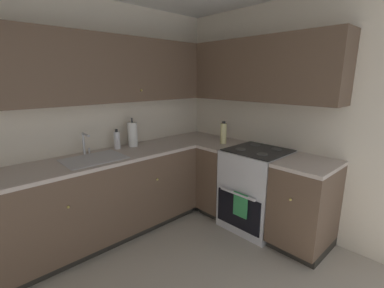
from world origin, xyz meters
The scene contains 14 objects.
wall_back centered at (0.00, 1.50, 1.23)m, with size 4.22×0.05×2.46m, color beige.
wall_right centered at (2.08, 0.00, 1.23)m, with size 0.05×3.05×2.46m, color beige.
lower_cabinets_back centered at (0.42, 1.18, 0.44)m, with size 2.08×0.62×0.86m.
countertop_back centered at (0.42, 1.18, 0.88)m, with size 3.28×0.60×0.04m, color #B7A89E.
lower_cabinets_right centered at (1.76, 0.09, 0.44)m, with size 0.62×1.46×0.86m.
countertop_right centered at (1.76, 0.09, 0.88)m, with size 0.60×1.46×0.03m.
oven_range centered at (1.78, 0.22, 0.46)m, with size 0.68×0.62×1.05m.
upper_cabinets_back centered at (0.26, 1.32, 1.75)m, with size 2.96×0.34×0.66m.
upper_cabinets_right centered at (1.90, 0.47, 1.75)m, with size 0.32×2.01×0.66m.
sink centered at (0.34, 1.15, 0.86)m, with size 0.57×0.40×0.10m.
faucet centered at (0.34, 1.36, 1.03)m, with size 0.07×0.16×0.23m.
soap_bottle centered at (0.70, 1.36, 1.00)m, with size 0.07×0.07×0.22m.
paper_towel_roll centered at (0.89, 1.34, 1.04)m, with size 0.11×0.11×0.34m.
oil_bottle centered at (1.76, 0.71, 1.03)m, with size 0.08×0.08×0.27m.
Camera 1 is at (-0.68, -1.33, 1.66)m, focal length 25.01 mm.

